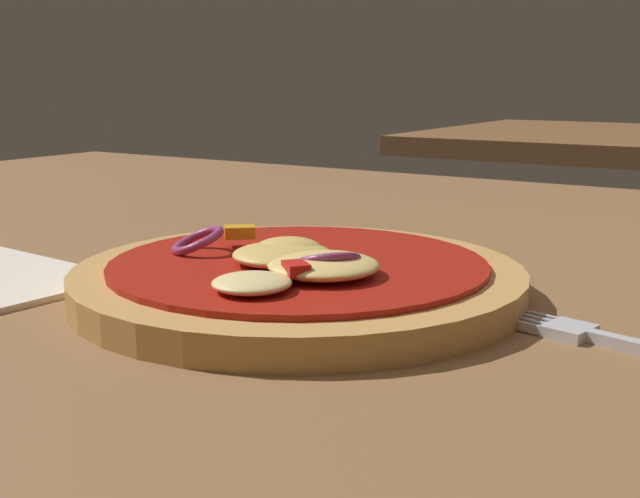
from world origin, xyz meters
TOP-DOWN VIEW (x-y plane):
  - dining_table at (0.00, 0.00)m, footprint 1.45×0.92m
  - pizza at (-0.04, -0.04)m, footprint 0.22×0.22m
  - background_table at (-0.18, 1.29)m, footprint 0.69×0.67m

SIDE VIEW (x-z plane):
  - dining_table at x=0.00m, z-range 0.00..0.04m
  - background_table at x=-0.18m, z-range 0.00..0.04m
  - pizza at x=-0.04m, z-range 0.03..0.06m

